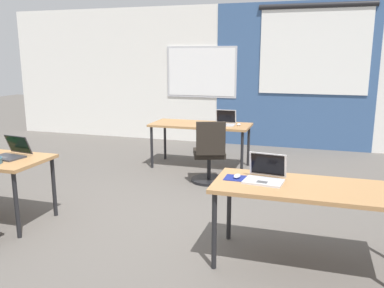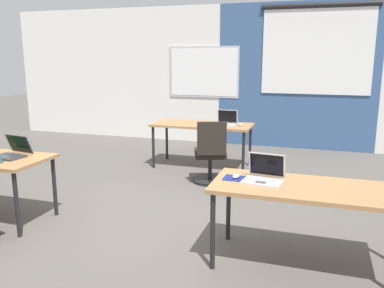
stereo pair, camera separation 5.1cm
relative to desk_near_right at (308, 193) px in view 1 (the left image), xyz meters
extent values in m
plane|color=#56514C|center=(-1.75, 0.60, -0.66)|extent=(24.00, 24.00, 0.00)
cube|color=silver|center=(-1.75, 4.80, 0.74)|extent=(10.00, 0.20, 2.80)
cube|color=#385684|center=(-0.43, 4.69, 0.74)|extent=(3.03, 0.01, 2.80)
cube|color=#B7B7BC|center=(-2.28, 4.69, 0.81)|extent=(1.48, 0.02, 1.04)
cube|color=white|center=(-2.28, 4.68, 0.81)|extent=(1.40, 0.02, 0.96)
cube|color=white|center=(-0.08, 4.67, 1.21)|extent=(2.00, 0.02, 1.57)
cylinder|color=black|center=(-0.08, 4.67, 2.04)|extent=(2.10, 0.10, 0.10)
cylinder|color=black|center=(-2.76, -0.30, -0.32)|extent=(0.04, 0.04, 0.68)
cylinder|color=black|center=(-2.76, 0.30, -0.32)|extent=(0.04, 0.04, 0.68)
cube|color=#A37547|center=(0.00, 0.00, 0.04)|extent=(1.60, 0.70, 0.04)
cylinder|color=black|center=(-0.74, -0.30, -0.32)|extent=(0.04, 0.04, 0.68)
cylinder|color=black|center=(-0.74, 0.30, -0.32)|extent=(0.04, 0.04, 0.68)
cube|color=#A37547|center=(-1.75, 2.80, 0.04)|extent=(1.60, 0.70, 0.04)
cylinder|color=black|center=(-2.49, 2.50, -0.32)|extent=(0.04, 0.04, 0.68)
cylinder|color=black|center=(-1.01, 2.50, -0.32)|extent=(0.04, 0.04, 0.68)
cylinder|color=black|center=(-2.49, 3.10, -0.32)|extent=(0.04, 0.04, 0.68)
cylinder|color=black|center=(-1.01, 3.10, -0.32)|extent=(0.04, 0.04, 0.68)
cube|color=silver|center=(-0.38, -0.01, 0.07)|extent=(0.35, 0.27, 0.02)
cube|color=#4C4C4F|center=(-0.38, -0.06, 0.08)|extent=(0.10, 0.07, 0.00)
cube|color=silver|center=(-0.36, 0.12, 0.19)|extent=(0.33, 0.09, 0.22)
cube|color=black|center=(-0.36, 0.12, 0.19)|extent=(0.30, 0.08, 0.19)
cube|color=navy|center=(-0.62, 0.04, 0.06)|extent=(0.22, 0.19, 0.00)
ellipsoid|color=silver|center=(-0.62, 0.04, 0.08)|extent=(0.07, 0.11, 0.03)
cube|color=#333338|center=(-3.11, 0.03, 0.07)|extent=(0.36, 0.28, 0.02)
cube|color=#4C4C4F|center=(-3.12, -0.02, 0.08)|extent=(0.10, 0.07, 0.00)
cube|color=#333338|center=(-3.09, 0.18, 0.18)|extent=(0.34, 0.14, 0.21)
cube|color=black|center=(-3.09, 0.18, 0.18)|extent=(0.30, 0.12, 0.18)
cube|color=#B7B7BC|center=(-1.35, 2.76, 0.07)|extent=(0.33, 0.23, 0.02)
cube|color=#4C4C4F|center=(-1.35, 2.71, 0.08)|extent=(0.09, 0.06, 0.00)
cube|color=#B7B7BC|center=(-1.35, 2.89, 0.19)|extent=(0.33, 0.05, 0.22)
cube|color=black|center=(-1.35, 2.89, 0.19)|extent=(0.30, 0.04, 0.19)
ellipsoid|color=silver|center=(-1.13, 2.81, 0.08)|extent=(0.06, 0.10, 0.03)
cylinder|color=black|center=(-1.41, 2.07, -0.64)|extent=(0.52, 0.52, 0.04)
cylinder|color=black|center=(-1.41, 2.07, -0.45)|extent=(0.06, 0.06, 0.34)
cube|color=black|center=(-1.41, 2.07, -0.24)|extent=(0.56, 0.56, 0.08)
cube|color=black|center=(-1.33, 1.83, 0.03)|extent=(0.40, 0.19, 0.46)
sphere|color=black|center=(-1.49, 2.29, -0.64)|extent=(0.04, 0.04, 0.04)
sphere|color=black|center=(-1.18, 2.08, -0.64)|extent=(0.04, 0.04, 0.04)
sphere|color=black|center=(-1.60, 1.93, -0.64)|extent=(0.04, 0.04, 0.04)
camera|label=1|loc=(0.01, -3.36, 1.13)|focal=37.50mm
camera|label=2|loc=(0.06, -3.35, 1.13)|focal=37.50mm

